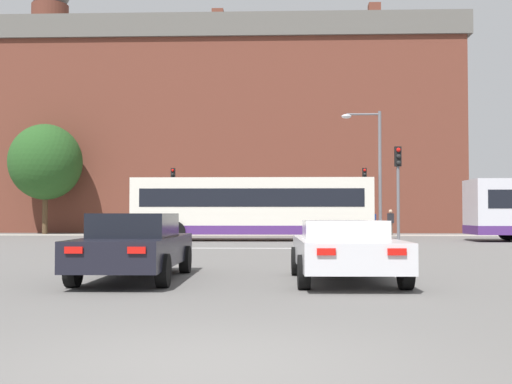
{
  "coord_description": "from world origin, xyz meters",
  "views": [
    {
      "loc": [
        0.68,
        -5.95,
        1.4
      ],
      "look_at": [
        -0.38,
        23.82,
        2.38
      ],
      "focal_mm": 45.0,
      "sensor_mm": 36.0,
      "label": 1
    }
  ],
  "objects_px": {
    "bus_crossing_lead": "(252,207)",
    "car_roadster_right": "(345,250)",
    "pedestrian_waiting": "(391,220)",
    "traffic_light_near_right": "(398,180)",
    "traffic_light_far_right": "(365,190)",
    "street_lamp_junction": "(373,161)",
    "traffic_light_far_left": "(173,190)",
    "pedestrian_walking_east": "(373,221)",
    "car_saloon_left": "(135,245)"
  },
  "relations": [
    {
      "from": "car_roadster_right",
      "to": "bus_crossing_lead",
      "type": "relative_size",
      "value": 0.37
    },
    {
      "from": "car_saloon_left",
      "to": "traffic_light_far_right",
      "type": "relative_size",
      "value": 1.14
    },
    {
      "from": "pedestrian_walking_east",
      "to": "street_lamp_junction",
      "type": "bearing_deg",
      "value": -135.26
    },
    {
      "from": "bus_crossing_lead",
      "to": "car_saloon_left",
      "type": "bearing_deg",
      "value": -5.01
    },
    {
      "from": "street_lamp_junction",
      "to": "pedestrian_walking_east",
      "type": "distance_m",
      "value": 9.28
    },
    {
      "from": "traffic_light_near_right",
      "to": "traffic_light_far_right",
      "type": "bearing_deg",
      "value": 87.72
    },
    {
      "from": "pedestrian_walking_east",
      "to": "traffic_light_far_left",
      "type": "bearing_deg",
      "value": 146.76
    },
    {
      "from": "traffic_light_far_right",
      "to": "pedestrian_waiting",
      "type": "distance_m",
      "value": 2.51
    },
    {
      "from": "pedestrian_waiting",
      "to": "pedestrian_walking_east",
      "type": "relative_size",
      "value": 1.03
    },
    {
      "from": "pedestrian_waiting",
      "to": "street_lamp_junction",
      "type": "bearing_deg",
      "value": -43.53
    },
    {
      "from": "pedestrian_waiting",
      "to": "traffic_light_far_left",
      "type": "bearing_deg",
      "value": -116.01
    },
    {
      "from": "car_saloon_left",
      "to": "car_roadster_right",
      "type": "xyz_separation_m",
      "value": [
        4.39,
        -0.27,
        -0.07
      ]
    },
    {
      "from": "traffic_light_far_left",
      "to": "street_lamp_junction",
      "type": "height_order",
      "value": "street_lamp_junction"
    },
    {
      "from": "traffic_light_far_left",
      "to": "pedestrian_walking_east",
      "type": "distance_m",
      "value": 12.77
    },
    {
      "from": "car_saloon_left",
      "to": "pedestrian_waiting",
      "type": "relative_size",
      "value": 2.98
    },
    {
      "from": "car_roadster_right",
      "to": "pedestrian_walking_east",
      "type": "xyz_separation_m",
      "value": [
        4.59,
        27.65,
        0.27
      ]
    },
    {
      "from": "car_roadster_right",
      "to": "traffic_light_near_right",
      "type": "xyz_separation_m",
      "value": [
        3.44,
        12.73,
        2.1
      ]
    },
    {
      "from": "car_saloon_left",
      "to": "pedestrian_waiting",
      "type": "xyz_separation_m",
      "value": [
        10.04,
        27.0,
        0.22
      ]
    },
    {
      "from": "traffic_light_far_right",
      "to": "pedestrian_waiting",
      "type": "relative_size",
      "value": 2.61
    },
    {
      "from": "car_roadster_right",
      "to": "traffic_light_far_right",
      "type": "bearing_deg",
      "value": 80.29
    },
    {
      "from": "traffic_light_far_right",
      "to": "pedestrian_walking_east",
      "type": "relative_size",
      "value": 2.68
    },
    {
      "from": "traffic_light_far_left",
      "to": "pedestrian_walking_east",
      "type": "height_order",
      "value": "traffic_light_far_left"
    },
    {
      "from": "traffic_light_far_left",
      "to": "pedestrian_waiting",
      "type": "xyz_separation_m",
      "value": [
        13.65,
        0.47,
        -1.9
      ]
    },
    {
      "from": "car_roadster_right",
      "to": "pedestrian_waiting",
      "type": "xyz_separation_m",
      "value": [
        5.65,
        27.27,
        0.3
      ]
    },
    {
      "from": "bus_crossing_lead",
      "to": "pedestrian_waiting",
      "type": "bearing_deg",
      "value": 133.14
    },
    {
      "from": "bus_crossing_lead",
      "to": "traffic_light_far_left",
      "type": "distance_m",
      "value": 9.14
    },
    {
      "from": "street_lamp_junction",
      "to": "pedestrian_walking_east",
      "type": "bearing_deg",
      "value": 81.83
    },
    {
      "from": "car_saloon_left",
      "to": "street_lamp_junction",
      "type": "bearing_deg",
      "value": 67.17
    },
    {
      "from": "street_lamp_junction",
      "to": "pedestrian_waiting",
      "type": "distance_m",
      "value": 9.13
    },
    {
      "from": "car_roadster_right",
      "to": "traffic_light_near_right",
      "type": "height_order",
      "value": "traffic_light_near_right"
    },
    {
      "from": "street_lamp_junction",
      "to": "pedestrian_walking_east",
      "type": "xyz_separation_m",
      "value": [
        1.24,
        8.65,
        -3.1
      ]
    },
    {
      "from": "pedestrian_waiting",
      "to": "pedestrian_walking_east",
      "type": "height_order",
      "value": "pedestrian_waiting"
    },
    {
      "from": "car_roadster_right",
      "to": "street_lamp_junction",
      "type": "xyz_separation_m",
      "value": [
        3.35,
        18.99,
        3.37
      ]
    },
    {
      "from": "bus_crossing_lead",
      "to": "car_roadster_right",
      "type": "bearing_deg",
      "value": 7.94
    },
    {
      "from": "car_saloon_left",
      "to": "pedestrian_waiting",
      "type": "distance_m",
      "value": 28.81
    },
    {
      "from": "bus_crossing_lead",
      "to": "traffic_light_far_left",
      "type": "relative_size",
      "value": 2.85
    },
    {
      "from": "car_saloon_left",
      "to": "pedestrian_waiting",
      "type": "height_order",
      "value": "pedestrian_waiting"
    },
    {
      "from": "car_saloon_left",
      "to": "traffic_light_far_left",
      "type": "xyz_separation_m",
      "value": [
        -3.61,
        26.52,
        2.12
      ]
    },
    {
      "from": "car_saloon_left",
      "to": "car_roadster_right",
      "type": "relative_size",
      "value": 1.09
    },
    {
      "from": "car_roadster_right",
      "to": "pedestrian_waiting",
      "type": "distance_m",
      "value": 27.85
    },
    {
      "from": "traffic_light_far_left",
      "to": "pedestrian_waiting",
      "type": "distance_m",
      "value": 13.79
    },
    {
      "from": "traffic_light_near_right",
      "to": "car_roadster_right",
      "type": "bearing_deg",
      "value": -105.14
    },
    {
      "from": "pedestrian_waiting",
      "to": "car_saloon_left",
      "type": "bearing_deg",
      "value": -48.41
    },
    {
      "from": "bus_crossing_lead",
      "to": "traffic_light_near_right",
      "type": "height_order",
      "value": "traffic_light_near_right"
    },
    {
      "from": "traffic_light_near_right",
      "to": "traffic_light_far_right",
      "type": "height_order",
      "value": "traffic_light_far_right"
    },
    {
      "from": "traffic_light_far_left",
      "to": "car_roadster_right",
      "type": "bearing_deg",
      "value": -73.37
    },
    {
      "from": "pedestrian_waiting",
      "to": "car_roadster_right",
      "type": "bearing_deg",
      "value": -39.71
    },
    {
      "from": "traffic_light_far_left",
      "to": "street_lamp_junction",
      "type": "xyz_separation_m",
      "value": [
        11.35,
        -7.81,
        1.18
      ]
    },
    {
      "from": "bus_crossing_lead",
      "to": "pedestrian_walking_east",
      "type": "relative_size",
      "value": 7.63
    },
    {
      "from": "traffic_light_far_left",
      "to": "traffic_light_far_right",
      "type": "relative_size",
      "value": 1.0
    }
  ]
}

